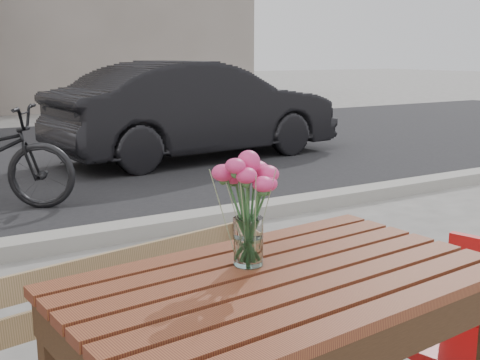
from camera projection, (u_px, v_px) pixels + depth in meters
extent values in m
cube|color=gray|center=(40.00, 244.00, 4.43)|extent=(30.00, 0.25, 0.12)
cube|color=#572117|center=(285.00, 280.00, 1.78)|extent=(1.37, 0.87, 0.03)
cube|color=#321F10|center=(343.00, 317.00, 2.46)|extent=(0.07, 0.07, 0.77)
cube|color=olive|center=(148.00, 351.00, 2.16)|extent=(1.29, 0.55, 0.03)
cube|color=olive|center=(119.00, 281.00, 2.25)|extent=(1.23, 0.24, 0.34)
cube|color=#321F10|center=(242.00, 301.00, 2.63)|extent=(0.05, 0.05, 0.76)
cube|color=red|center=(473.00, 350.00, 2.19)|extent=(0.46, 0.46, 0.04)
cylinder|color=white|center=(248.00, 241.00, 1.84)|extent=(0.09, 0.09, 0.15)
cylinder|color=#38713B|center=(248.00, 218.00, 1.83)|extent=(0.05, 0.05, 0.30)
imported|color=black|center=(197.00, 110.00, 8.32)|extent=(4.18, 1.79, 1.34)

